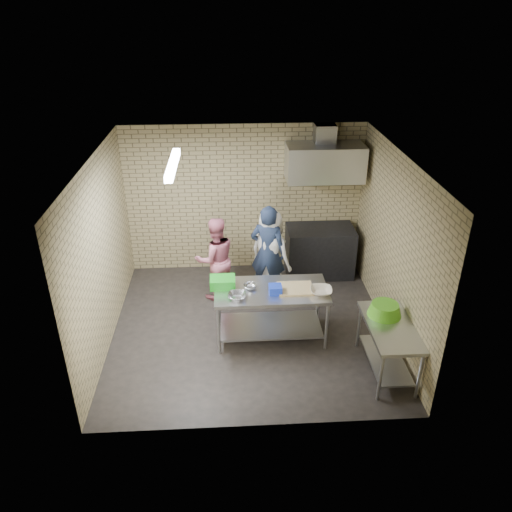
{
  "coord_description": "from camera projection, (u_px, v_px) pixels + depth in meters",
  "views": [
    {
      "loc": [
        -0.29,
        -6.34,
        4.6
      ],
      "look_at": [
        0.1,
        0.2,
        1.15
      ],
      "focal_mm": 34.89,
      "sensor_mm": 36.0,
      "label": 1
    }
  ],
  "objects": [
    {
      "name": "bottle_green",
      "position": [
        348.0,
        164.0,
        8.58
      ],
      "size": [
        0.06,
        0.06,
        0.15
      ],
      "primitive_type": "cylinder",
      "color": "green",
      "rests_on": "wall_shelf"
    },
    {
      "name": "left_wall",
      "position": [
        102.0,
        254.0,
        7.01
      ],
      "size": [
        0.06,
        4.0,
        2.7
      ],
      "primitive_type": "cube",
      "color": "tan",
      "rests_on": "ground"
    },
    {
      "name": "fluorescent_fixture",
      "position": [
        173.0,
        164.0,
        6.47
      ],
      "size": [
        0.1,
        1.25,
        0.08
      ],
      "primitive_type": "cube",
      "color": "white",
      "rests_on": "ceiling"
    },
    {
      "name": "blue_tub",
      "position": [
        275.0,
        289.0,
        7.08
      ],
      "size": [
        0.18,
        0.18,
        0.12
      ],
      "primitive_type": "cube",
      "color": "#1A37C4",
      "rests_on": "prep_table"
    },
    {
      "name": "ceramic_bowl",
      "position": [
        321.0,
        291.0,
        7.08
      ],
      "size": [
        0.35,
        0.35,
        0.08
      ],
      "primitive_type": "imported",
      "rotation": [
        0.0,
        0.0,
        -0.11
      ],
      "color": "beige",
      "rests_on": "prep_table"
    },
    {
      "name": "woman_pink",
      "position": [
        216.0,
        259.0,
        8.22
      ],
      "size": [
        0.84,
        0.74,
        1.45
      ],
      "primitive_type": "imported",
      "rotation": [
        0.0,
        0.0,
        3.45
      ],
      "color": "#C86A80",
      "rests_on": "floor"
    },
    {
      "name": "stove",
      "position": [
        319.0,
        251.0,
        9.07
      ],
      "size": [
        1.2,
        0.7,
        0.9
      ],
      "primitive_type": "cube",
      "color": "black",
      "rests_on": "floor"
    },
    {
      "name": "prep_table",
      "position": [
        271.0,
        313.0,
        7.38
      ],
      "size": [
        1.64,
        0.82,
        0.82
      ],
      "primitive_type": "cube",
      "color": "silver",
      "rests_on": "floor"
    },
    {
      "name": "bottle_red",
      "position": [
        325.0,
        163.0,
        8.55
      ],
      "size": [
        0.07,
        0.07,
        0.18
      ],
      "primitive_type": "cylinder",
      "color": "#B22619",
      "rests_on": "wall_shelf"
    },
    {
      "name": "mixing_bowl_a",
      "position": [
        237.0,
        296.0,
        6.97
      ],
      "size": [
        0.28,
        0.28,
        0.06
      ],
      "primitive_type": "imported",
      "rotation": [
        0.0,
        0.0,
        -0.11
      ],
      "color": "#B3B5BB",
      "rests_on": "prep_table"
    },
    {
      "name": "man_navy",
      "position": [
        268.0,
        252.0,
        8.22
      ],
      "size": [
        0.7,
        0.58,
        1.65
      ],
      "primitive_type": "imported",
      "rotation": [
        0.0,
        0.0,
        2.77
      ],
      "color": "#161D37",
      "rests_on": "floor"
    },
    {
      "name": "hood_duct",
      "position": [
        325.0,
        134.0,
        8.27
      ],
      "size": [
        0.35,
        0.3,
        0.3
      ],
      "primitive_type": "cube",
      "color": "#A5A8AD",
      "rests_on": "back_wall"
    },
    {
      "name": "ceiling",
      "position": [
        249.0,
        159.0,
        6.5
      ],
      "size": [
        4.2,
        4.2,
        0.0
      ],
      "primitive_type": "plane",
      "rotation": [
        3.14,
        0.0,
        0.0
      ],
      "color": "black",
      "rests_on": "ground"
    },
    {
      "name": "cutting_board",
      "position": [
        295.0,
        288.0,
        7.18
      ],
      "size": [
        0.5,
        0.38,
        0.03
      ],
      "primitive_type": "cube",
      "color": "tan",
      "rests_on": "prep_table"
    },
    {
      "name": "green_basin",
      "position": [
        385.0,
        309.0,
        6.71
      ],
      "size": [
        0.46,
        0.46,
        0.17
      ],
      "primitive_type": null,
      "color": "#59C626",
      "rests_on": "side_counter"
    },
    {
      "name": "wall_shelf",
      "position": [
        339.0,
        169.0,
        8.62
      ],
      "size": [
        0.8,
        0.2,
        0.04
      ],
      "primitive_type": "cube",
      "color": "#3F2B19",
      "rests_on": "back_wall"
    },
    {
      "name": "mixing_bowl_b",
      "position": [
        250.0,
        286.0,
        7.2
      ],
      "size": [
        0.22,
        0.22,
        0.06
      ],
      "primitive_type": "imported",
      "rotation": [
        0.0,
        0.0,
        -0.11
      ],
      "color": "#ABAEB2",
      "rests_on": "prep_table"
    },
    {
      "name": "right_wall",
      "position": [
        394.0,
        246.0,
        7.24
      ],
      "size": [
        0.06,
        4.0,
        2.7
      ],
      "primitive_type": "cube",
      "color": "tan",
      "rests_on": "ground"
    },
    {
      "name": "back_wall",
      "position": [
        244.0,
        200.0,
        8.89
      ],
      "size": [
        4.2,
        0.06,
        2.7
      ],
      "primitive_type": "cube",
      "color": "tan",
      "rests_on": "ground"
    },
    {
      "name": "side_counter",
      "position": [
        387.0,
        348.0,
        6.7
      ],
      "size": [
        0.6,
        1.2,
        0.75
      ],
      "primitive_type": "cube",
      "color": "silver",
      "rests_on": "floor"
    },
    {
      "name": "floor",
      "position": [
        250.0,
        327.0,
        7.76
      ],
      "size": [
        4.2,
        4.2,
        0.0
      ],
      "primitive_type": "plane",
      "color": "black",
      "rests_on": "ground"
    },
    {
      "name": "woman_white",
      "position": [
        270.0,
        253.0,
        8.32
      ],
      "size": [
        0.88,
        0.84,
        1.52
      ],
      "primitive_type": "imported",
      "rotation": [
        0.0,
        0.0,
        2.47
      ],
      "color": "white",
      "rests_on": "floor"
    },
    {
      "name": "green_crate",
      "position": [
        223.0,
        282.0,
        7.22
      ],
      "size": [
        0.36,
        0.27,
        0.15
      ],
      "primitive_type": "cube",
      "color": "#1B921E",
      "rests_on": "prep_table"
    },
    {
      "name": "range_hood",
      "position": [
        325.0,
        162.0,
        8.35
      ],
      "size": [
        1.3,
        0.6,
        0.6
      ],
      "primitive_type": "cube",
      "color": "silver",
      "rests_on": "back_wall"
    },
    {
      "name": "front_wall",
      "position": [
        259.0,
        335.0,
        5.36
      ],
      "size": [
        4.2,
        0.06,
        2.7
      ],
      "primitive_type": "cube",
      "color": "tan",
      "rests_on": "ground"
    }
  ]
}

